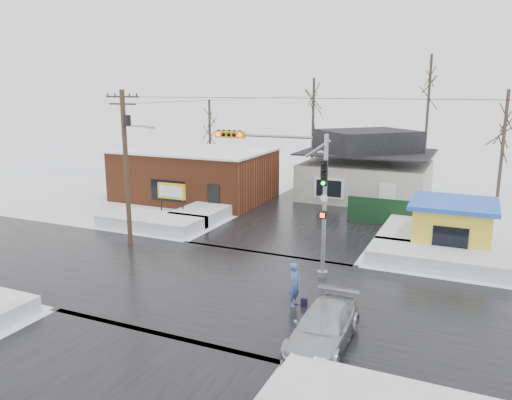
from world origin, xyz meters
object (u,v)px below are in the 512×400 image
at_px(traffic_signal, 293,184).
at_px(car, 323,327).
at_px(utility_pole, 127,159).
at_px(pedestrian, 295,285).
at_px(kiosk, 453,226).
at_px(marquee_sign, 171,192).

height_order(traffic_signal, car, traffic_signal).
distance_m(utility_pole, car, 16.12).
relative_size(traffic_signal, pedestrian, 3.69).
height_order(traffic_signal, kiosk, traffic_signal).
height_order(marquee_sign, kiosk, kiosk).
bearing_deg(traffic_signal, utility_pole, 177.05).
bearing_deg(traffic_signal, marquee_sign, 150.28).
relative_size(utility_pole, car, 1.89).
height_order(marquee_sign, car, marquee_sign).
relative_size(traffic_signal, utility_pole, 0.78).
relative_size(marquee_sign, kiosk, 0.55).
distance_m(marquee_sign, kiosk, 18.51).
bearing_deg(utility_pole, kiosk, 20.44).
bearing_deg(kiosk, pedestrian, -117.75).
height_order(marquee_sign, pedestrian, marquee_sign).
height_order(traffic_signal, marquee_sign, traffic_signal).
bearing_deg(pedestrian, marquee_sign, 57.33).
height_order(utility_pole, pedestrian, utility_pole).
bearing_deg(kiosk, traffic_signal, -135.16).
relative_size(kiosk, pedestrian, 2.43).
distance_m(traffic_signal, pedestrian, 5.32).
bearing_deg(utility_pole, marquee_sign, 100.13).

